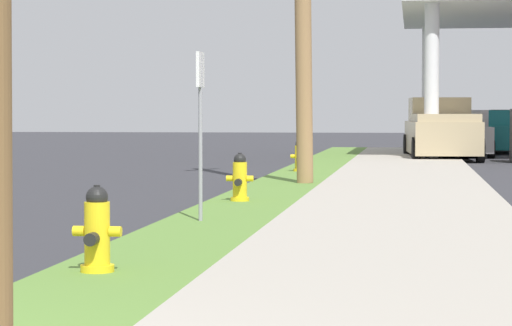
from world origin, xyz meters
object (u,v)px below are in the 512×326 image
fire_hydrant_third (300,157)px  car_teal_by_near_pump (492,133)px  fire_hydrant_nearest (97,234)px  fire_hydrant_second (240,180)px  street_sign_post (200,100)px  car_silver_by_far_pump (462,135)px  truck_tan_at_forecourt (441,131)px

fire_hydrant_third → car_teal_by_near_pump: bearing=71.5°
fire_hydrant_third → fire_hydrant_nearest: bearing=-90.2°
fire_hydrant_second → street_sign_post: bearing=-90.1°
fire_hydrant_nearest → car_silver_by_far_pump: bearing=81.8°
fire_hydrant_third → car_silver_by_far_pump: 13.61m
street_sign_post → fire_hydrant_second: bearing=89.9°
street_sign_post → fire_hydrant_nearest: bearing=-90.3°
fire_hydrant_second → fire_hydrant_nearest: bearing=-90.2°
fire_hydrant_nearest → street_sign_post: 4.79m
car_silver_by_far_pump → fire_hydrant_nearest: bearing=-98.2°
fire_hydrant_nearest → car_silver_by_far_pump: (4.32, 29.84, 0.28)m
fire_hydrant_second → fire_hydrant_third: bearing=89.8°
car_silver_by_far_pump → truck_tan_at_forecourt: truck_tan_at_forecourt is taller
fire_hydrant_third → car_teal_by_near_pump: (5.49, 16.42, 0.28)m
fire_hydrant_second → car_silver_by_far_pump: car_silver_by_far_pump is taller
truck_tan_at_forecourt → street_sign_post: bearing=-99.0°
fire_hydrant_third → car_silver_by_far_pump: bearing=71.8°
car_silver_by_far_pump → truck_tan_at_forecourt: 2.93m
fire_hydrant_second → car_silver_by_far_pump: (4.28, 21.95, 0.28)m
fire_hydrant_second → car_silver_by_far_pump: bearing=79.0°
fire_hydrant_second → car_silver_by_far_pump: 22.37m
fire_hydrant_second → fire_hydrant_third: 9.03m
car_teal_by_near_pump → car_silver_by_far_pump: 3.71m
street_sign_post → car_silver_by_far_pump: size_ratio=0.47×
street_sign_post → truck_tan_at_forecourt: street_sign_post is taller
fire_hydrant_nearest → car_teal_by_near_pump: bearing=80.5°
fire_hydrant_third → car_teal_by_near_pump: size_ratio=0.16×
street_sign_post → car_teal_by_near_pump: street_sign_post is taller
car_silver_by_far_pump → car_teal_by_near_pump: bearing=70.5°
fire_hydrant_third → fire_hydrant_second: bearing=-90.2°
street_sign_post → truck_tan_at_forecourt: 22.66m
street_sign_post → car_teal_by_near_pump: 29.24m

